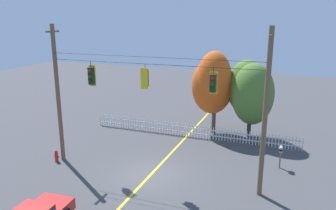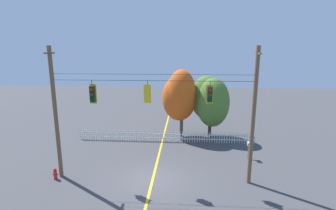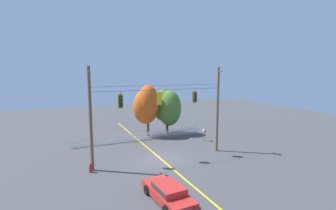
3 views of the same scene
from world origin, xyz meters
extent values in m
plane|color=#424244|center=(0.00, 0.00, 0.00)|extent=(80.00, 80.00, 0.00)
cube|color=gold|center=(0.00, 0.00, 0.00)|extent=(0.16, 36.00, 0.01)
cylinder|color=brown|center=(-6.17, 0.00, 4.29)|extent=(0.25, 0.25, 8.57)
cylinder|color=brown|center=(6.17, 0.00, 4.29)|extent=(0.25, 0.25, 8.57)
cube|color=brown|center=(-6.17, 0.00, 8.12)|extent=(0.10, 1.10, 0.10)
cube|color=brown|center=(6.17, 0.00, 8.12)|extent=(0.10, 1.10, 0.10)
cylinder|color=black|center=(0.00, 0.00, 6.51)|extent=(12.14, 0.02, 0.02)
cylinder|color=black|center=(0.00, -0.25, 6.91)|extent=(12.14, 0.02, 0.02)
cylinder|color=black|center=(-3.68, 0.00, 6.32)|extent=(0.03, 0.03, 0.37)
cube|color=yellow|center=(-3.68, 0.13, 5.63)|extent=(0.43, 0.02, 1.24)
cube|color=black|center=(-3.68, 0.00, 5.63)|extent=(0.30, 0.24, 1.00)
cylinder|color=red|center=(-3.68, -0.14, 5.97)|extent=(0.20, 0.03, 0.20)
cube|color=black|center=(-3.68, -0.18, 6.08)|extent=(0.22, 0.12, 0.06)
cylinder|color=#463B09|center=(-3.68, -0.14, 5.63)|extent=(0.20, 0.03, 0.20)
cube|color=black|center=(-3.68, -0.18, 5.75)|extent=(0.22, 0.12, 0.06)
cylinder|color=#073513|center=(-3.68, -0.14, 5.30)|extent=(0.20, 0.03, 0.20)
cube|color=black|center=(-3.68, -0.18, 5.42)|extent=(0.22, 0.12, 0.06)
cylinder|color=black|center=(-0.23, 0.00, 6.35)|extent=(0.03, 0.03, 0.32)
cube|color=yellow|center=(-0.23, -0.13, 5.73)|extent=(0.43, 0.02, 1.14)
cube|color=black|center=(-0.23, 0.00, 5.73)|extent=(0.30, 0.24, 0.92)
cylinder|color=red|center=(-0.23, 0.14, 6.03)|extent=(0.20, 0.03, 0.20)
cube|color=black|center=(-0.23, 0.18, 6.15)|extent=(0.22, 0.12, 0.06)
cylinder|color=#463B09|center=(-0.23, 0.14, 5.73)|extent=(0.20, 0.03, 0.20)
cube|color=black|center=(-0.23, 0.18, 5.84)|extent=(0.22, 0.12, 0.06)
cylinder|color=#073513|center=(-0.23, 0.14, 5.42)|extent=(0.20, 0.03, 0.20)
cube|color=black|center=(-0.23, 0.18, 5.53)|extent=(0.22, 0.12, 0.06)
cylinder|color=black|center=(3.52, 0.00, 6.33)|extent=(0.03, 0.03, 0.35)
cube|color=yellow|center=(3.52, 0.13, 5.70)|extent=(0.43, 0.02, 1.14)
cube|color=#1E3323|center=(3.52, 0.00, 5.70)|extent=(0.30, 0.24, 0.92)
cylinder|color=red|center=(3.52, -0.14, 6.01)|extent=(0.20, 0.03, 0.20)
cube|color=#1E3323|center=(3.52, -0.18, 6.12)|extent=(0.22, 0.12, 0.06)
cylinder|color=#463B09|center=(3.52, -0.14, 5.70)|extent=(0.20, 0.03, 0.20)
cube|color=#1E3323|center=(3.52, -0.18, 5.82)|extent=(0.22, 0.12, 0.06)
cylinder|color=#073513|center=(3.52, -0.14, 5.40)|extent=(0.20, 0.03, 0.20)
cube|color=#1E3323|center=(3.52, -0.18, 5.51)|extent=(0.22, 0.12, 0.06)
cube|color=silver|center=(-7.74, 6.97, 0.49)|extent=(0.06, 0.04, 0.98)
cube|color=silver|center=(-7.52, 6.97, 0.49)|extent=(0.06, 0.04, 0.98)
cube|color=silver|center=(-7.30, 6.97, 0.49)|extent=(0.06, 0.04, 0.98)
cube|color=silver|center=(-7.07, 6.97, 0.49)|extent=(0.06, 0.04, 0.98)
cube|color=silver|center=(-6.85, 6.97, 0.49)|extent=(0.06, 0.04, 0.98)
cube|color=silver|center=(-6.63, 6.97, 0.49)|extent=(0.06, 0.04, 0.98)
cube|color=silver|center=(-6.40, 6.97, 0.49)|extent=(0.06, 0.04, 0.98)
cube|color=silver|center=(-6.18, 6.97, 0.49)|extent=(0.06, 0.04, 0.98)
cube|color=silver|center=(-5.96, 6.97, 0.49)|extent=(0.06, 0.04, 0.98)
cube|color=silver|center=(-5.74, 6.97, 0.49)|extent=(0.06, 0.04, 0.98)
cube|color=silver|center=(-5.51, 6.97, 0.49)|extent=(0.06, 0.04, 0.98)
cube|color=silver|center=(-5.29, 6.97, 0.49)|extent=(0.06, 0.04, 0.98)
cube|color=silver|center=(-5.07, 6.97, 0.49)|extent=(0.06, 0.04, 0.98)
cube|color=silver|center=(-4.84, 6.97, 0.49)|extent=(0.06, 0.04, 0.98)
cube|color=silver|center=(-4.62, 6.97, 0.49)|extent=(0.06, 0.04, 0.98)
cube|color=silver|center=(-4.40, 6.97, 0.49)|extent=(0.06, 0.04, 0.98)
cube|color=silver|center=(-4.17, 6.97, 0.49)|extent=(0.06, 0.04, 0.98)
cube|color=silver|center=(-3.95, 6.97, 0.49)|extent=(0.06, 0.04, 0.98)
cube|color=silver|center=(-3.73, 6.97, 0.49)|extent=(0.06, 0.04, 0.98)
cube|color=silver|center=(-3.50, 6.97, 0.49)|extent=(0.06, 0.04, 0.98)
cube|color=silver|center=(-3.28, 6.97, 0.49)|extent=(0.06, 0.04, 0.98)
cube|color=silver|center=(-3.06, 6.97, 0.49)|extent=(0.06, 0.04, 0.98)
cube|color=silver|center=(-2.83, 6.97, 0.49)|extent=(0.06, 0.04, 0.98)
cube|color=silver|center=(-2.61, 6.97, 0.49)|extent=(0.06, 0.04, 0.98)
cube|color=silver|center=(-2.39, 6.97, 0.49)|extent=(0.06, 0.04, 0.98)
cube|color=silver|center=(-2.16, 6.97, 0.49)|extent=(0.06, 0.04, 0.98)
cube|color=silver|center=(-1.94, 6.97, 0.49)|extent=(0.06, 0.04, 0.98)
cube|color=silver|center=(-1.72, 6.97, 0.49)|extent=(0.06, 0.04, 0.98)
cube|color=silver|center=(-1.49, 6.97, 0.49)|extent=(0.06, 0.04, 0.98)
cube|color=silver|center=(-1.27, 6.97, 0.49)|extent=(0.06, 0.04, 0.98)
cube|color=silver|center=(-1.05, 6.97, 0.49)|extent=(0.06, 0.04, 0.98)
cube|color=silver|center=(-0.82, 6.97, 0.49)|extent=(0.06, 0.04, 0.98)
cube|color=silver|center=(-0.60, 6.97, 0.49)|extent=(0.06, 0.04, 0.98)
cube|color=silver|center=(-0.38, 6.97, 0.49)|extent=(0.06, 0.04, 0.98)
cube|color=silver|center=(-0.15, 6.97, 0.49)|extent=(0.06, 0.04, 0.98)
cube|color=silver|center=(0.07, 6.97, 0.49)|extent=(0.06, 0.04, 0.98)
cube|color=silver|center=(0.29, 6.97, 0.49)|extent=(0.06, 0.04, 0.98)
cube|color=silver|center=(0.52, 6.97, 0.49)|extent=(0.06, 0.04, 0.98)
cube|color=silver|center=(0.74, 6.97, 0.49)|extent=(0.06, 0.04, 0.98)
cube|color=silver|center=(0.96, 6.97, 0.49)|extent=(0.06, 0.04, 0.98)
cube|color=silver|center=(1.18, 6.97, 0.49)|extent=(0.06, 0.04, 0.98)
cube|color=silver|center=(1.41, 6.97, 0.49)|extent=(0.06, 0.04, 0.98)
cube|color=silver|center=(1.63, 6.97, 0.49)|extent=(0.06, 0.04, 0.98)
cube|color=silver|center=(1.85, 6.97, 0.49)|extent=(0.06, 0.04, 0.98)
cube|color=silver|center=(2.08, 6.97, 0.49)|extent=(0.06, 0.04, 0.98)
cube|color=silver|center=(2.30, 6.97, 0.49)|extent=(0.06, 0.04, 0.98)
cube|color=silver|center=(2.52, 6.97, 0.49)|extent=(0.06, 0.04, 0.98)
cube|color=silver|center=(2.75, 6.97, 0.49)|extent=(0.06, 0.04, 0.98)
cube|color=silver|center=(2.97, 6.97, 0.49)|extent=(0.06, 0.04, 0.98)
cube|color=silver|center=(3.19, 6.97, 0.49)|extent=(0.06, 0.04, 0.98)
cube|color=silver|center=(3.42, 6.97, 0.49)|extent=(0.06, 0.04, 0.98)
cube|color=silver|center=(3.64, 6.97, 0.49)|extent=(0.06, 0.04, 0.98)
cube|color=silver|center=(3.86, 6.97, 0.49)|extent=(0.06, 0.04, 0.98)
cube|color=silver|center=(4.09, 6.97, 0.49)|extent=(0.06, 0.04, 0.98)
cube|color=silver|center=(4.31, 6.97, 0.49)|extent=(0.06, 0.04, 0.98)
cube|color=silver|center=(4.53, 6.97, 0.49)|extent=(0.06, 0.04, 0.98)
cube|color=silver|center=(4.76, 6.97, 0.49)|extent=(0.06, 0.04, 0.98)
cube|color=silver|center=(4.98, 6.97, 0.49)|extent=(0.06, 0.04, 0.98)
cube|color=silver|center=(5.20, 6.97, 0.49)|extent=(0.06, 0.04, 0.98)
cube|color=silver|center=(5.43, 6.97, 0.49)|extent=(0.06, 0.04, 0.98)
cube|color=silver|center=(5.65, 6.97, 0.49)|extent=(0.06, 0.04, 0.98)
cube|color=silver|center=(5.87, 6.97, 0.49)|extent=(0.06, 0.04, 0.98)
cube|color=silver|center=(6.10, 6.97, 0.49)|extent=(0.06, 0.04, 0.98)
cube|color=silver|center=(6.32, 6.97, 0.49)|extent=(0.06, 0.04, 0.98)
cube|color=silver|center=(6.54, 6.97, 0.49)|extent=(0.06, 0.04, 0.98)
cube|color=silver|center=(6.77, 6.97, 0.49)|extent=(0.06, 0.04, 0.98)
cube|color=silver|center=(6.99, 6.97, 0.49)|extent=(0.06, 0.04, 0.98)
cube|color=silver|center=(7.21, 6.97, 0.49)|extent=(0.06, 0.04, 0.98)
cube|color=silver|center=(7.44, 6.97, 0.49)|extent=(0.06, 0.04, 0.98)
cube|color=silver|center=(7.66, 6.97, 0.49)|extent=(0.06, 0.04, 0.98)
cube|color=silver|center=(7.88, 6.97, 0.49)|extent=(0.06, 0.04, 0.98)
cube|color=silver|center=(8.10, 6.97, 0.49)|extent=(0.06, 0.04, 0.98)
cube|color=silver|center=(8.33, 6.97, 0.49)|extent=(0.06, 0.04, 0.98)
cube|color=silver|center=(0.29, 7.00, 0.29)|extent=(16.07, 0.03, 0.08)
cube|color=silver|center=(0.29, 7.00, 0.71)|extent=(16.07, 0.03, 0.08)
cylinder|color=brown|center=(1.72, 8.51, 1.25)|extent=(0.31, 0.31, 2.50)
ellipsoid|color=#DB5619|center=(1.48, 8.62, 3.76)|extent=(3.23, 2.71, 4.36)
ellipsoid|color=#DB5619|center=(1.70, 8.29, 4.29)|extent=(2.67, 2.51, 4.45)
cylinder|color=#473828|center=(4.46, 8.71, 1.00)|extent=(0.31, 0.31, 2.00)
ellipsoid|color=#4C752D|center=(4.62, 8.33, 3.44)|extent=(3.11, 2.90, 4.63)
ellipsoid|color=#4C752D|center=(4.03, 9.07, 3.77)|extent=(2.91, 2.75, 4.19)
cylinder|color=black|center=(-3.42, -5.67, 0.32)|extent=(0.23, 0.65, 0.64)
cube|color=white|center=(-3.10, -4.81, 0.55)|extent=(0.20, 0.05, 0.10)
cube|color=white|center=(-2.18, -4.75, 0.55)|extent=(0.20, 0.05, 0.10)
cylinder|color=red|center=(-6.38, -0.41, 0.30)|extent=(0.22, 0.22, 0.60)
sphere|color=red|center=(-6.38, -0.41, 0.67)|extent=(0.20, 0.20, 0.20)
cylinder|color=red|center=(-6.53, -0.41, 0.33)|extent=(0.08, 0.08, 0.08)
cylinder|color=red|center=(-6.23, -0.41, 0.33)|extent=(0.08, 0.08, 0.08)
cube|color=brown|center=(7.00, 3.68, 0.53)|extent=(0.08, 0.08, 1.06)
cube|color=#99999E|center=(7.00, 3.68, 1.17)|extent=(0.22, 0.44, 0.20)
cylinder|color=#99999E|center=(7.00, 3.68, 1.27)|extent=(0.22, 0.44, 0.22)
cube|color=red|center=(7.13, 3.58, 1.28)|extent=(0.02, 0.08, 0.12)
camera|label=1|loc=(7.27, -16.21, 8.93)|focal=35.51mm
camera|label=2|loc=(2.06, -15.24, 8.46)|focal=27.41mm
camera|label=3|loc=(-8.42, -20.30, 8.11)|focal=26.21mm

